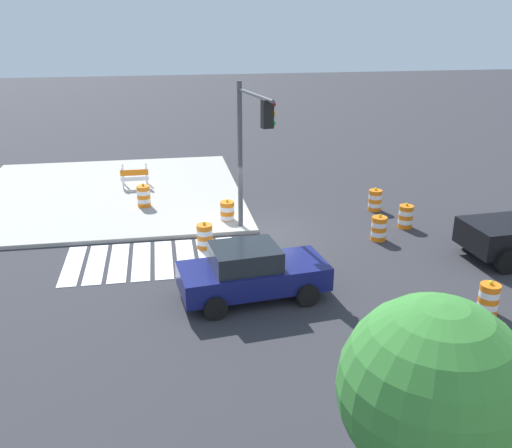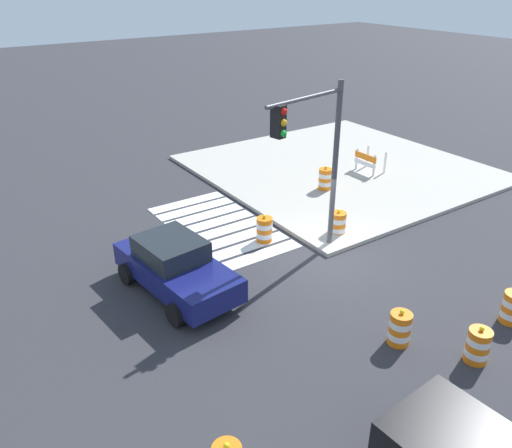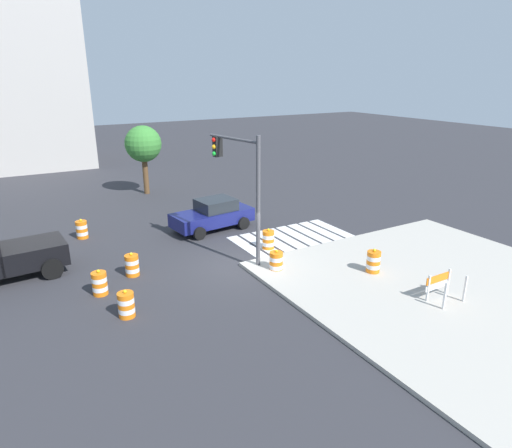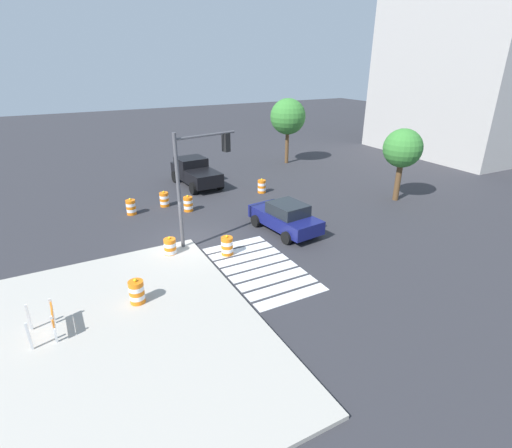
{
  "view_description": "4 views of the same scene",
  "coord_description": "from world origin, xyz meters",
  "px_view_note": "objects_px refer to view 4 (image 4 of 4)",
  "views": [
    {
      "loc": [
        3.5,
        19.52,
        7.88
      ],
      "look_at": [
        0.46,
        2.04,
        1.18
      ],
      "focal_mm": 39.2,
      "sensor_mm": 36.0,
      "label": 1
    },
    {
      "loc": [
        -10.87,
        10.25,
        8.62
      ],
      "look_at": [
        1.24,
        2.03,
        1.31
      ],
      "focal_mm": 36.09,
      "sensor_mm": 36.0,
      "label": 2
    },
    {
      "loc": [
        -8.37,
        -15.75,
        7.95
      ],
      "look_at": [
        1.35,
        0.86,
        1.44
      ],
      "focal_mm": 31.35,
      "sensor_mm": 36.0,
      "label": 3
    },
    {
      "loc": [
        17.16,
        -5.52,
        8.54
      ],
      "look_at": [
        0.92,
        3.28,
        0.67
      ],
      "focal_mm": 27.06,
      "sensor_mm": 36.0,
      "label": 4
    }
  ],
  "objects_px": {
    "construction_barricade": "(48,319)",
    "pickup_truck": "(194,172)",
    "traffic_barrel_near_corner": "(131,207)",
    "traffic_barrel_median_near": "(164,199)",
    "traffic_light_pole": "(199,167)",
    "street_tree_streetside_near": "(288,117)",
    "street_tree_streetside_mid": "(403,149)",
    "traffic_barrel_lane_center": "(227,246)",
    "traffic_barrel_on_sidewalk": "(137,292)",
    "sports_car": "(285,217)",
    "traffic_barrel_median_far": "(170,248)",
    "traffic_barrel_far_curb": "(262,186)",
    "traffic_barrel_crosswalk_end": "(188,204)"
  },
  "relations": [
    {
      "from": "traffic_barrel_on_sidewalk",
      "to": "traffic_barrel_median_far",
      "type": "bearing_deg",
      "value": 145.59
    },
    {
      "from": "street_tree_streetside_near",
      "to": "traffic_barrel_crosswalk_end",
      "type": "bearing_deg",
      "value": -58.18
    },
    {
      "from": "traffic_barrel_crosswalk_end",
      "to": "traffic_barrel_on_sidewalk",
      "type": "relative_size",
      "value": 1.0
    },
    {
      "from": "traffic_barrel_crosswalk_end",
      "to": "traffic_barrel_lane_center",
      "type": "relative_size",
      "value": 1.0
    },
    {
      "from": "pickup_truck",
      "to": "traffic_barrel_far_curb",
      "type": "height_order",
      "value": "pickup_truck"
    },
    {
      "from": "construction_barricade",
      "to": "street_tree_streetside_near",
      "type": "relative_size",
      "value": 0.23
    },
    {
      "from": "sports_car",
      "to": "traffic_light_pole",
      "type": "relative_size",
      "value": 0.81
    },
    {
      "from": "street_tree_streetside_mid",
      "to": "traffic_barrel_on_sidewalk",
      "type": "bearing_deg",
      "value": -77.22
    },
    {
      "from": "traffic_light_pole",
      "to": "street_tree_streetside_near",
      "type": "distance_m",
      "value": 17.44
    },
    {
      "from": "traffic_barrel_median_far",
      "to": "sports_car",
      "type": "bearing_deg",
      "value": 89.31
    },
    {
      "from": "sports_car",
      "to": "traffic_light_pole",
      "type": "bearing_deg",
      "value": -99.29
    },
    {
      "from": "traffic_barrel_near_corner",
      "to": "traffic_barrel_median_near",
      "type": "height_order",
      "value": "same"
    },
    {
      "from": "traffic_barrel_crosswalk_end",
      "to": "traffic_barrel_median_far",
      "type": "bearing_deg",
      "value": -27.26
    },
    {
      "from": "pickup_truck",
      "to": "traffic_barrel_near_corner",
      "type": "xyz_separation_m",
      "value": [
        3.89,
        -5.45,
        -0.52
      ]
    },
    {
      "from": "traffic_barrel_median_far",
      "to": "street_tree_streetside_near",
      "type": "xyz_separation_m",
      "value": [
        -12.63,
        14.55,
        3.59
      ]
    },
    {
      "from": "traffic_barrel_far_curb",
      "to": "street_tree_streetside_mid",
      "type": "bearing_deg",
      "value": 51.94
    },
    {
      "from": "traffic_barrel_median_near",
      "to": "street_tree_streetside_near",
      "type": "bearing_deg",
      "value": 114.32
    },
    {
      "from": "traffic_barrel_on_sidewalk",
      "to": "construction_barricade",
      "type": "relative_size",
      "value": 0.78
    },
    {
      "from": "traffic_barrel_lane_center",
      "to": "construction_barricade",
      "type": "distance_m",
      "value": 8.08
    },
    {
      "from": "pickup_truck",
      "to": "construction_barricade",
      "type": "height_order",
      "value": "pickup_truck"
    },
    {
      "from": "traffic_barrel_near_corner",
      "to": "traffic_light_pole",
      "type": "height_order",
      "value": "traffic_light_pole"
    },
    {
      "from": "traffic_barrel_lane_center",
      "to": "street_tree_streetside_near",
      "type": "bearing_deg",
      "value": 138.57
    },
    {
      "from": "traffic_barrel_near_corner",
      "to": "traffic_barrel_crosswalk_end",
      "type": "distance_m",
      "value": 3.37
    },
    {
      "from": "construction_barricade",
      "to": "traffic_barrel_on_sidewalk",
      "type": "bearing_deg",
      "value": 98.79
    },
    {
      "from": "traffic_barrel_on_sidewalk",
      "to": "construction_barricade",
      "type": "height_order",
      "value": "traffic_barrel_on_sidewalk"
    },
    {
      "from": "pickup_truck",
      "to": "traffic_barrel_near_corner",
      "type": "relative_size",
      "value": 5.15
    },
    {
      "from": "pickup_truck",
      "to": "traffic_barrel_crosswalk_end",
      "type": "bearing_deg",
      "value": -24.43
    },
    {
      "from": "traffic_barrel_median_far",
      "to": "pickup_truck",
      "type": "bearing_deg",
      "value": 154.1
    },
    {
      "from": "traffic_barrel_crosswalk_end",
      "to": "construction_barricade",
      "type": "relative_size",
      "value": 0.78
    },
    {
      "from": "traffic_barrel_crosswalk_end",
      "to": "traffic_barrel_median_far",
      "type": "relative_size",
      "value": 1.0
    },
    {
      "from": "traffic_light_pole",
      "to": "street_tree_streetside_mid",
      "type": "relative_size",
      "value": 1.18
    },
    {
      "from": "traffic_barrel_median_near",
      "to": "street_tree_streetside_mid",
      "type": "distance_m",
      "value": 15.37
    },
    {
      "from": "traffic_barrel_crosswalk_end",
      "to": "traffic_barrel_on_sidewalk",
      "type": "height_order",
      "value": "traffic_barrel_on_sidewalk"
    },
    {
      "from": "street_tree_streetside_near",
      "to": "construction_barricade",
      "type": "bearing_deg",
      "value": -50.34
    },
    {
      "from": "traffic_barrel_median_near",
      "to": "traffic_barrel_lane_center",
      "type": "distance_m",
      "value": 7.96
    },
    {
      "from": "traffic_barrel_near_corner",
      "to": "construction_barricade",
      "type": "xyz_separation_m",
      "value": [
        10.14,
        -4.75,
        0.27
      ]
    },
    {
      "from": "traffic_barrel_median_near",
      "to": "traffic_barrel_far_curb",
      "type": "height_order",
      "value": "same"
    },
    {
      "from": "pickup_truck",
      "to": "traffic_barrel_lane_center",
      "type": "xyz_separation_m",
      "value": [
        11.39,
        -2.57,
        -0.52
      ]
    },
    {
      "from": "construction_barricade",
      "to": "pickup_truck",
      "type": "bearing_deg",
      "value": 143.96
    },
    {
      "from": "pickup_truck",
      "to": "traffic_barrel_far_curb",
      "type": "relative_size",
      "value": 5.15
    },
    {
      "from": "construction_barricade",
      "to": "street_tree_streetside_mid",
      "type": "xyz_separation_m",
      "value": [
        -4.48,
        20.71,
        2.67
      ]
    },
    {
      "from": "traffic_barrel_far_curb",
      "to": "street_tree_streetside_mid",
      "type": "relative_size",
      "value": 0.22
    },
    {
      "from": "sports_car",
      "to": "traffic_barrel_near_corner",
      "type": "distance_m",
      "value": 9.38
    },
    {
      "from": "traffic_barrel_far_curb",
      "to": "traffic_barrel_crosswalk_end",
      "type": "bearing_deg",
      "value": -80.35
    },
    {
      "from": "pickup_truck",
      "to": "traffic_barrel_far_curb",
      "type": "xyz_separation_m",
      "value": [
        4.01,
        3.43,
        -0.52
      ]
    },
    {
      "from": "traffic_barrel_median_near",
      "to": "traffic_barrel_far_curb",
      "type": "distance_m",
      "value": 6.76
    },
    {
      "from": "traffic_light_pole",
      "to": "traffic_barrel_far_curb",
      "type": "bearing_deg",
      "value": 130.61
    },
    {
      "from": "traffic_barrel_near_corner",
      "to": "traffic_barrel_lane_center",
      "type": "xyz_separation_m",
      "value": [
        7.5,
        2.88,
        0.0
      ]
    },
    {
      "from": "traffic_barrel_lane_center",
      "to": "construction_barricade",
      "type": "height_order",
      "value": "construction_barricade"
    },
    {
      "from": "traffic_barrel_crosswalk_end",
      "to": "traffic_light_pole",
      "type": "height_order",
      "value": "traffic_light_pole"
    }
  ]
}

